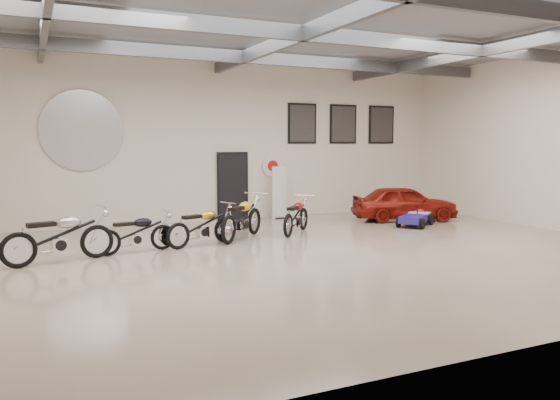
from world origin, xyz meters
name	(u,v)px	position (x,y,z in m)	size (l,w,h in m)	color
floor	(303,255)	(0.00, 0.00, 0.00)	(16.00, 12.00, 0.01)	#B8A38C
ceiling	(304,21)	(0.00, 0.00, 5.00)	(16.00, 12.00, 0.01)	gray
back_wall	(217,141)	(0.00, 6.00, 2.50)	(16.00, 0.02, 5.00)	#F2E3D0
ceiling_beams	(304,34)	(0.00, 0.00, 4.75)	(15.80, 11.80, 0.32)	#505357
door	(233,187)	(0.50, 5.95, 1.05)	(0.92, 0.08, 2.10)	black
logo_plaque	(82,131)	(-4.00, 5.95, 2.80)	(2.30, 0.06, 1.16)	silver
poster_left	(302,124)	(3.00, 5.96, 3.10)	(1.05, 0.08, 1.35)	black
poster_mid	(343,124)	(4.60, 5.96, 3.10)	(1.05, 0.08, 1.35)	black
poster_right	(381,125)	(6.20, 5.96, 3.10)	(1.05, 0.08, 1.35)	black
oil_sign	(272,166)	(1.90, 5.95, 1.70)	(0.72, 0.10, 0.72)	white
banner_stand	(279,192)	(1.93, 5.50, 0.88)	(0.48, 0.19, 1.75)	white
motorcycle_silver	(59,235)	(-4.90, 1.34, 0.58)	(2.22, 0.69, 1.15)	silver
motorcycle_black	(136,232)	(-3.29, 1.75, 0.47)	(1.81, 0.56, 0.94)	silver
motorcycle_gold	(202,225)	(-1.70, 1.96, 0.50)	(1.94, 0.60, 1.01)	silver
motorcycle_yellow	(242,217)	(-0.51, 2.42, 0.57)	(2.20, 0.68, 1.14)	silver
motorcycle_red	(296,215)	(1.13, 2.61, 0.50)	(1.93, 0.60, 1.00)	silver
go_kart	(417,215)	(5.03, 2.41, 0.31)	(1.74, 0.78, 0.63)	navy
vintage_car	(404,203)	(5.36, 3.43, 0.56)	(3.26, 1.32, 1.11)	maroon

